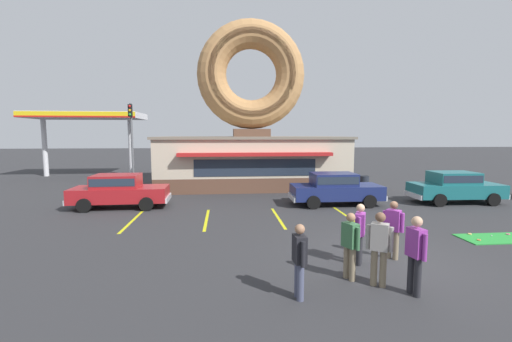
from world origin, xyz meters
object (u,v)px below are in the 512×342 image
object	(u,v)px
pedestrian_leather_jacket_man	(299,258)
pedestrian_crossing_woman	(350,243)
car_red	(119,190)
pedestrian_beanie_man	(360,231)
pedestrian_clipboard_woman	(415,251)
pedestrian_hooded_kid	(379,245)
trash_bin	(364,184)
car_navy	(335,188)
traffic_light_pole	(131,132)
golf_ball	(492,236)
car_teal	(455,186)
pedestrian_blue_sweater_man	(393,227)

from	to	relation	value
pedestrian_leather_jacket_man	pedestrian_crossing_woman	bearing A→B (deg)	30.75
car_red	pedestrian_beanie_man	world-z (taller)	pedestrian_beanie_man
pedestrian_clipboard_woman	pedestrian_beanie_man	world-z (taller)	pedestrian_clipboard_woman
pedestrian_hooded_kid	trash_bin	xyz separation A→B (m)	(5.03, 12.75, -0.48)
car_navy	pedestrian_leather_jacket_man	distance (m)	10.26
pedestrian_crossing_woman	traffic_light_pole	distance (m)	21.18
trash_bin	traffic_light_pole	xyz separation A→B (m)	(-15.39, 6.23, 3.21)
pedestrian_clipboard_woman	traffic_light_pole	xyz separation A→B (m)	(-10.95, 19.47, 2.73)
golf_ball	pedestrian_beanie_man	world-z (taller)	pedestrian_beanie_man
pedestrian_leather_jacket_man	trash_bin	bearing A→B (deg)	62.03
car_teal	pedestrian_hooded_kid	xyz separation A→B (m)	(-8.24, -8.98, 0.10)
pedestrian_leather_jacket_man	car_teal	bearing A→B (deg)	42.66
golf_ball	pedestrian_beanie_man	bearing A→B (deg)	-160.60
car_teal	trash_bin	xyz separation A→B (m)	(-3.21, 3.76, -0.37)
golf_ball	car_red	bearing A→B (deg)	156.69
pedestrian_crossing_woman	pedestrian_clipboard_woman	bearing A→B (deg)	-39.65
car_teal	pedestrian_hooded_kid	world-z (taller)	pedestrian_hooded_kid
pedestrian_clipboard_woman	traffic_light_pole	world-z (taller)	traffic_light_pole
traffic_light_pole	car_teal	bearing A→B (deg)	-28.25
golf_ball	pedestrian_beanie_man	size ratio (longest dim) A/B	0.03
pedestrian_crossing_woman	pedestrian_leather_jacket_man	bearing A→B (deg)	-149.25
pedestrian_beanie_man	pedestrian_crossing_woman	distance (m)	1.11
car_teal	pedestrian_blue_sweater_man	size ratio (longest dim) A/B	2.78
car_red	pedestrian_leather_jacket_man	world-z (taller)	pedestrian_leather_jacket_man
car_red	pedestrian_leather_jacket_man	size ratio (longest dim) A/B	2.82
car_navy	pedestrian_clipboard_woman	distance (m)	9.65
golf_ball	pedestrian_blue_sweater_man	distance (m)	4.79
golf_ball	trash_bin	world-z (taller)	trash_bin
car_navy	trash_bin	bearing A→B (deg)	50.22
car_teal	pedestrian_crossing_woman	world-z (taller)	pedestrian_crossing_woman
pedestrian_hooded_kid	pedestrian_leather_jacket_man	world-z (taller)	pedestrian_hooded_kid
pedestrian_clipboard_woman	trash_bin	size ratio (longest dim) A/B	1.80
golf_ball	traffic_light_pole	distance (m)	22.67
car_red	traffic_light_pole	distance (m)	10.17
car_red	pedestrian_blue_sweater_man	world-z (taller)	pedestrian_blue_sweater_man
pedestrian_blue_sweater_man	traffic_light_pole	xyz separation A→B (m)	(-11.54, 17.32, 2.79)
golf_ball	pedestrian_leather_jacket_man	xyz separation A→B (m)	(-7.55, -3.71, 0.85)
pedestrian_hooded_kid	trash_bin	world-z (taller)	pedestrian_hooded_kid
car_teal	traffic_light_pole	world-z (taller)	traffic_light_pole
pedestrian_blue_sweater_man	pedestrian_clipboard_woman	xyz separation A→B (m)	(-0.59, -2.14, 0.07)
pedestrian_blue_sweater_man	pedestrian_crossing_woman	distance (m)	2.10
pedestrian_beanie_man	car_teal	bearing A→B (deg)	43.10
traffic_light_pole	pedestrian_beanie_man	bearing A→B (deg)	-59.32
car_navy	pedestrian_beanie_man	xyz separation A→B (m)	(-1.87, -7.71, 0.05)
pedestrian_clipboard_woman	car_teal	bearing A→B (deg)	51.05
car_navy	pedestrian_crossing_woman	size ratio (longest dim) A/B	2.78
car_red	pedestrian_leather_jacket_man	bearing A→B (deg)	-56.10
pedestrian_blue_sweater_man	pedestrian_crossing_woman	size ratio (longest dim) A/B	1.01
golf_ball	pedestrian_leather_jacket_man	bearing A→B (deg)	-153.82
pedestrian_hooded_kid	pedestrian_leather_jacket_man	distance (m)	2.00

